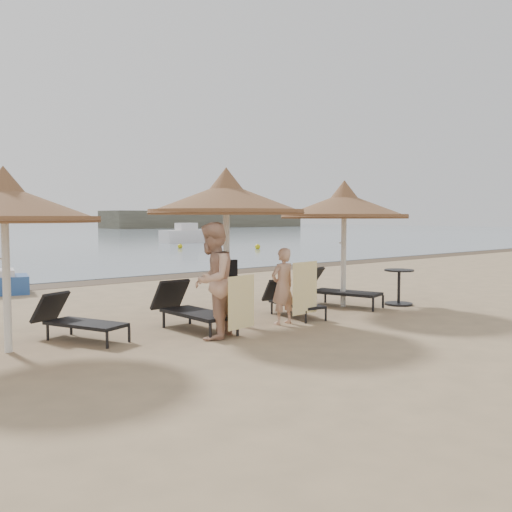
{
  "coord_description": "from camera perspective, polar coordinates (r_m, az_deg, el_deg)",
  "views": [
    {
      "loc": [
        -6.08,
        -7.51,
        2.07
      ],
      "look_at": [
        1.15,
        1.2,
        1.28
      ],
      "focal_mm": 40.0,
      "sensor_mm": 36.0,
      "label": 1
    }
  ],
  "objects": [
    {
      "name": "towel_right",
      "position": [
        10.98,
        4.92,
        -3.2
      ],
      "size": [
        0.72,
        0.09,
        1.01
      ],
      "rotation": [
        0.0,
        0.0,
        0.1
      ],
      "color": "yellow",
      "rests_on": "ground"
    },
    {
      "name": "ground",
      "position": [
        9.88,
        -0.68,
        -8.09
      ],
      "size": [
        160.0,
        160.0,
        0.0
      ],
      "primitive_type": "plane",
      "color": "#A1855F",
      "rests_on": "ground"
    },
    {
      "name": "palapa_right",
      "position": [
        13.14,
        8.8,
        4.95
      ],
      "size": [
        2.91,
        2.91,
        2.89
      ],
      "rotation": [
        0.0,
        0.0,
        -0.22
      ],
      "color": "silver",
      "rests_on": "ground"
    },
    {
      "name": "palapa_center",
      "position": [
        10.95,
        -3.0,
        5.67
      ],
      "size": [
        3.03,
        3.03,
        3.0
      ],
      "rotation": [
        0.0,
        0.0,
        0.19
      ],
      "color": "silver",
      "rests_on": "ground"
    },
    {
      "name": "palapa_left",
      "position": [
        9.36,
        -23.88,
        4.76
      ],
      "size": [
        2.85,
        2.85,
        2.83
      ],
      "rotation": [
        0.0,
        0.0,
        0.35
      ],
      "color": "silver",
      "rests_on": "ground"
    },
    {
      "name": "buoy_extra",
      "position": [
        35.54,
        0.16,
        0.93
      ],
      "size": [
        0.34,
        0.34,
        0.34
      ],
      "primitive_type": "sphere",
      "color": "#D1BF0E",
      "rests_on": "ground"
    },
    {
      "name": "bag_dark",
      "position": [
        10.86,
        -2.47,
        -1.22
      ],
      "size": [
        0.24,
        0.11,
        0.32
      ],
      "rotation": [
        0.0,
        0.0,
        -0.17
      ],
      "color": "black",
      "rests_on": "ground"
    },
    {
      "name": "towel_left",
      "position": [
        9.63,
        -1.48,
        -4.64
      ],
      "size": [
        0.64,
        0.12,
        0.9
      ],
      "rotation": [
        0.0,
        0.0,
        0.16
      ],
      "color": "yellow",
      "rests_on": "ground"
    },
    {
      "name": "lounger_near_right",
      "position": [
        11.92,
        3.47,
        -4.42
      ],
      "size": [
        0.78,
        1.69,
        0.73
      ],
      "rotation": [
        0.0,
        0.0,
        -0.15
      ],
      "color": "black",
      "rests_on": "ground"
    },
    {
      "name": "person_right",
      "position": [
        10.9,
        2.69,
        -2.42
      ],
      "size": [
        0.79,
        0.51,
        1.7
      ],
      "primitive_type": "imported",
      "rotation": [
        0.0,
        0.0,
        3.14
      ],
      "color": "tan",
      "rests_on": "ground"
    },
    {
      "name": "buoy_right",
      "position": [
        36.74,
        -7.6,
        0.98
      ],
      "size": [
        0.31,
        0.31,
        0.31
      ],
      "primitive_type": "sphere",
      "color": "#D1BF0E",
      "rests_on": "ground"
    },
    {
      "name": "person_left",
      "position": [
        9.63,
        -4.41,
        -1.54
      ],
      "size": [
        1.25,
        1.15,
        2.28
      ],
      "primitive_type": "imported",
      "rotation": [
        0.0,
        0.0,
        3.73
      ],
      "color": "tan",
      "rests_on": "ground"
    },
    {
      "name": "side_table",
      "position": [
        13.74,
        14.09,
        -3.14
      ],
      "size": [
        0.69,
        0.69,
        0.83
      ],
      "rotation": [
        0.0,
        0.0,
        0.06
      ],
      "color": "black",
      "rests_on": "ground"
    },
    {
      "name": "lounger_near_left",
      "position": [
        10.55,
        -6.69,
        -5.19
      ],
      "size": [
        0.68,
        1.96,
        0.87
      ],
      "rotation": [
        0.0,
        0.0,
        0.02
      ],
      "color": "black",
      "rests_on": "ground"
    },
    {
      "name": "lounger_far_left",
      "position": [
        10.08,
        -17.63,
        -6.03
      ],
      "size": [
        1.19,
        1.81,
        0.77
      ],
      "rotation": [
        0.0,
        0.0,
        0.39
      ],
      "color": "black",
      "rests_on": "ground"
    },
    {
      "name": "wet_sand_strip",
      "position": [
        18.09,
        -19.8,
        -2.8
      ],
      "size": [
        200.0,
        1.6,
        0.01
      ],
      "primitive_type": "cube",
      "color": "#493724",
      "rests_on": "ground"
    },
    {
      "name": "lounger_far_right",
      "position": [
        13.32,
        7.96,
        -3.29
      ],
      "size": [
        1.16,
        2.03,
        0.86
      ],
      "rotation": [
        0.0,
        0.0,
        0.29
      ],
      "color": "black",
      "rests_on": "ground"
    },
    {
      "name": "bag_patterned",
      "position": [
        11.13,
        -3.53,
        -0.72
      ],
      "size": [
        0.29,
        0.19,
        0.35
      ],
      "rotation": [
        0.0,
        0.0,
        0.4
      ],
      "color": "white",
      "rests_on": "ground"
    }
  ]
}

